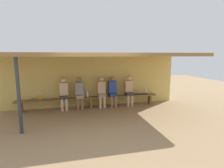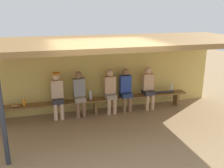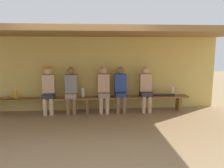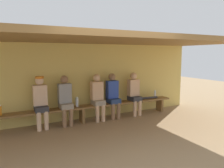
{
  "view_description": "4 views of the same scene",
  "coord_description": "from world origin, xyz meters",
  "px_view_note": "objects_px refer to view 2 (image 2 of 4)",
  "views": [
    {
      "loc": [
        -0.86,
        -5.93,
        2.24
      ],
      "look_at": [
        0.9,
        1.37,
        1.03
      ],
      "focal_mm": 28.71,
      "sensor_mm": 36.0,
      "label": 1
    },
    {
      "loc": [
        -1.4,
        -5.39,
        3.03
      ],
      "look_at": [
        0.39,
        1.05,
        1.05
      ],
      "focal_mm": 39.94,
      "sensor_mm": 36.0,
      "label": 2
    },
    {
      "loc": [
        0.13,
        -4.96,
        1.91
      ],
      "look_at": [
        0.69,
        1.15,
        0.9
      ],
      "focal_mm": 36.51,
      "sensor_mm": 36.0,
      "label": 3
    },
    {
      "loc": [
        -1.92,
        -4.07,
        1.89
      ],
      "look_at": [
        0.82,
        1.3,
        1.07
      ],
      "focal_mm": 34.66,
      "sensor_mm": 36.0,
      "label": 4
    }
  ],
  "objects_px": {
    "support_post": "(2,115)",
    "baseball_bat": "(162,92)",
    "bench": "(95,101)",
    "player_leftmost": "(126,88)",
    "player_in_white": "(148,86)",
    "water_bottle_green": "(91,95)",
    "baseball_glove_worn": "(15,105)",
    "player_shirtless_tan": "(110,89)",
    "water_bottle_orange": "(24,101)",
    "water_bottle_clear": "(171,88)",
    "player_near_post": "(80,92)",
    "player_rightmost": "(57,93)"
  },
  "relations": [
    {
      "from": "player_rightmost",
      "to": "baseball_bat",
      "type": "distance_m",
      "value": 3.33
    },
    {
      "from": "player_in_white",
      "to": "water_bottle_orange",
      "type": "distance_m",
      "value": 3.76
    },
    {
      "from": "support_post",
      "to": "player_shirtless_tan",
      "type": "distance_m",
      "value": 3.47
    },
    {
      "from": "player_shirtless_tan",
      "to": "player_near_post",
      "type": "bearing_deg",
      "value": 180.0
    },
    {
      "from": "support_post",
      "to": "player_leftmost",
      "type": "height_order",
      "value": "support_post"
    },
    {
      "from": "player_leftmost",
      "to": "player_shirtless_tan",
      "type": "xyz_separation_m",
      "value": [
        -0.49,
        0.0,
        0.0
      ]
    },
    {
      "from": "support_post",
      "to": "baseball_bat",
      "type": "height_order",
      "value": "support_post"
    },
    {
      "from": "player_shirtless_tan",
      "to": "player_rightmost",
      "type": "distance_m",
      "value": 1.58
    },
    {
      "from": "water_bottle_orange",
      "to": "baseball_bat",
      "type": "xyz_separation_m",
      "value": [
        4.25,
        -0.03,
        -0.08
      ]
    },
    {
      "from": "player_leftmost",
      "to": "baseball_glove_worn",
      "type": "bearing_deg",
      "value": -179.48
    },
    {
      "from": "support_post",
      "to": "player_near_post",
      "type": "relative_size",
      "value": 1.65
    },
    {
      "from": "player_rightmost",
      "to": "water_bottle_clear",
      "type": "distance_m",
      "value": 3.66
    },
    {
      "from": "water_bottle_green",
      "to": "baseball_glove_worn",
      "type": "distance_m",
      "value": 2.14
    },
    {
      "from": "bench",
      "to": "player_in_white",
      "type": "height_order",
      "value": "player_in_white"
    },
    {
      "from": "water_bottle_green",
      "to": "player_leftmost",
      "type": "bearing_deg",
      "value": -1.76
    },
    {
      "from": "player_in_white",
      "to": "baseball_glove_worn",
      "type": "bearing_deg",
      "value": -179.58
    },
    {
      "from": "player_leftmost",
      "to": "support_post",
      "type": "bearing_deg",
      "value": -146.97
    },
    {
      "from": "support_post",
      "to": "water_bottle_green",
      "type": "xyz_separation_m",
      "value": [
        2.13,
        2.14,
        -0.51
      ]
    },
    {
      "from": "player_near_post",
      "to": "player_shirtless_tan",
      "type": "distance_m",
      "value": 0.94
    },
    {
      "from": "player_leftmost",
      "to": "water_bottle_clear",
      "type": "height_order",
      "value": "player_leftmost"
    },
    {
      "from": "bench",
      "to": "water_bottle_green",
      "type": "distance_m",
      "value": 0.24
    },
    {
      "from": "player_in_white",
      "to": "support_post",
      "type": "bearing_deg",
      "value": -152.19
    },
    {
      "from": "water_bottle_orange",
      "to": "water_bottle_green",
      "type": "bearing_deg",
      "value": 0.08
    },
    {
      "from": "baseball_bat",
      "to": "water_bottle_clear",
      "type": "bearing_deg",
      "value": 6.98
    },
    {
      "from": "player_in_white",
      "to": "baseball_glove_worn",
      "type": "relative_size",
      "value": 5.56
    },
    {
      "from": "player_shirtless_tan",
      "to": "water_bottle_orange",
      "type": "distance_m",
      "value": 2.51
    },
    {
      "from": "support_post",
      "to": "player_in_white",
      "type": "relative_size",
      "value": 1.65
    },
    {
      "from": "player_leftmost",
      "to": "player_in_white",
      "type": "relative_size",
      "value": 1.0
    },
    {
      "from": "player_near_post",
      "to": "baseball_bat",
      "type": "xyz_separation_m",
      "value": [
        2.68,
        -0.0,
        -0.24
      ]
    },
    {
      "from": "player_leftmost",
      "to": "water_bottle_orange",
      "type": "xyz_separation_m",
      "value": [
        -3.0,
        0.03,
        -0.15
      ]
    },
    {
      "from": "water_bottle_orange",
      "to": "baseball_bat",
      "type": "distance_m",
      "value": 4.25
    },
    {
      "from": "water_bottle_orange",
      "to": "player_shirtless_tan",
      "type": "bearing_deg",
      "value": -0.71
    },
    {
      "from": "bench",
      "to": "player_leftmost",
      "type": "relative_size",
      "value": 4.49
    },
    {
      "from": "player_near_post",
      "to": "player_shirtless_tan",
      "type": "bearing_deg",
      "value": 0.0
    },
    {
      "from": "water_bottle_green",
      "to": "player_near_post",
      "type": "bearing_deg",
      "value": -174.15
    },
    {
      "from": "support_post",
      "to": "water_bottle_green",
      "type": "relative_size",
      "value": 8.23
    },
    {
      "from": "support_post",
      "to": "player_near_post",
      "type": "distance_m",
      "value": 2.79
    },
    {
      "from": "water_bottle_clear",
      "to": "player_shirtless_tan",
      "type": "bearing_deg",
      "value": -179.62
    },
    {
      "from": "player_near_post",
      "to": "player_in_white",
      "type": "height_order",
      "value": "same"
    },
    {
      "from": "player_in_white",
      "to": "baseball_bat",
      "type": "bearing_deg",
      "value": -0.36
    },
    {
      "from": "player_in_white",
      "to": "baseball_glove_worn",
      "type": "xyz_separation_m",
      "value": [
        -3.99,
        -0.03,
        -0.22
      ]
    },
    {
      "from": "water_bottle_clear",
      "to": "water_bottle_green",
      "type": "distance_m",
      "value": 2.68
    },
    {
      "from": "support_post",
      "to": "baseball_glove_worn",
      "type": "bearing_deg",
      "value": 90.13
    },
    {
      "from": "bench",
      "to": "baseball_bat",
      "type": "relative_size",
      "value": 7.75
    },
    {
      "from": "water_bottle_orange",
      "to": "bench",
      "type": "bearing_deg",
      "value": -0.97
    },
    {
      "from": "player_shirtless_tan",
      "to": "player_rightmost",
      "type": "bearing_deg",
      "value": 179.98
    },
    {
      "from": "bench",
      "to": "player_shirtless_tan",
      "type": "distance_m",
      "value": 0.59
    },
    {
      "from": "player_rightmost",
      "to": "water_bottle_orange",
      "type": "relative_size",
      "value": 5.44
    },
    {
      "from": "support_post",
      "to": "bench",
      "type": "bearing_deg",
      "value": 42.91
    },
    {
      "from": "bench",
      "to": "player_shirtless_tan",
      "type": "relative_size",
      "value": 4.49
    }
  ]
}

